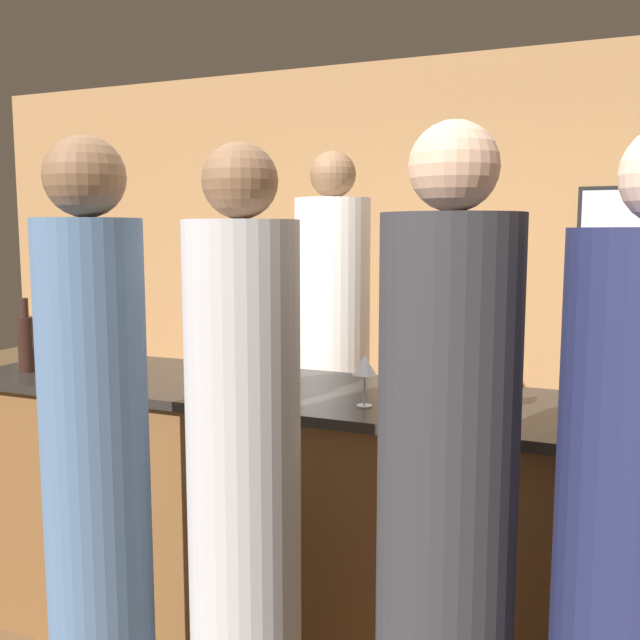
{
  "coord_description": "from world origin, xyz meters",
  "views": [
    {
      "loc": [
        0.91,
        -2.38,
        1.64
      ],
      "look_at": [
        -0.14,
        0.1,
        1.31
      ],
      "focal_mm": 40.0,
      "sensor_mm": 36.0,
      "label": 1
    }
  ],
  "objects_px": {
    "guest_0": "(97,482)",
    "ice_bucket": "(418,357)",
    "guest_3": "(445,560)",
    "bartender": "(332,378)",
    "wine_bottle_1": "(27,343)",
    "guest_1": "(244,501)"
  },
  "relations": [
    {
      "from": "guest_3",
      "to": "ice_bucket",
      "type": "relative_size",
      "value": 8.78
    },
    {
      "from": "ice_bucket",
      "to": "bartender",
      "type": "bearing_deg",
      "value": 138.15
    },
    {
      "from": "wine_bottle_1",
      "to": "ice_bucket",
      "type": "xyz_separation_m",
      "value": [
        1.58,
        0.39,
        -0.02
      ]
    },
    {
      "from": "guest_0",
      "to": "ice_bucket",
      "type": "distance_m",
      "value": 1.26
    },
    {
      "from": "guest_1",
      "to": "guest_3",
      "type": "xyz_separation_m",
      "value": [
        0.61,
        -0.14,
        0.0
      ]
    },
    {
      "from": "guest_3",
      "to": "bartender",
      "type": "bearing_deg",
      "value": 120.26
    },
    {
      "from": "guest_3",
      "to": "ice_bucket",
      "type": "bearing_deg",
      "value": 108.44
    },
    {
      "from": "guest_1",
      "to": "ice_bucket",
      "type": "bearing_deg",
      "value": 74.43
    },
    {
      "from": "bartender",
      "to": "guest_1",
      "type": "relative_size",
      "value": 1.07
    },
    {
      "from": "guest_3",
      "to": "wine_bottle_1",
      "type": "distance_m",
      "value": 2.06
    },
    {
      "from": "guest_0",
      "to": "ice_bucket",
      "type": "relative_size",
      "value": 8.9
    },
    {
      "from": "ice_bucket",
      "to": "guest_0",
      "type": "bearing_deg",
      "value": -124.45
    },
    {
      "from": "guest_1",
      "to": "ice_bucket",
      "type": "distance_m",
      "value": 1.0
    },
    {
      "from": "guest_1",
      "to": "guest_3",
      "type": "relative_size",
      "value": 1.0
    },
    {
      "from": "bartender",
      "to": "wine_bottle_1",
      "type": "relative_size",
      "value": 6.48
    },
    {
      "from": "bartender",
      "to": "wine_bottle_1",
      "type": "xyz_separation_m",
      "value": [
        -1.02,
        -0.89,
        0.24
      ]
    },
    {
      "from": "guest_1",
      "to": "wine_bottle_1",
      "type": "height_order",
      "value": "guest_1"
    },
    {
      "from": "ice_bucket",
      "to": "guest_3",
      "type": "bearing_deg",
      "value": -71.56
    },
    {
      "from": "guest_1",
      "to": "wine_bottle_1",
      "type": "bearing_deg",
      "value": 158.24
    },
    {
      "from": "guest_0",
      "to": "wine_bottle_1",
      "type": "distance_m",
      "value": 1.11
    },
    {
      "from": "guest_3",
      "to": "ice_bucket",
      "type": "distance_m",
      "value": 1.15
    },
    {
      "from": "guest_0",
      "to": "wine_bottle_1",
      "type": "relative_size",
      "value": 6.15
    }
  ]
}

